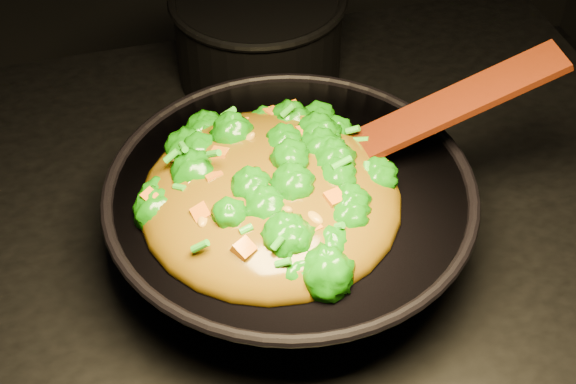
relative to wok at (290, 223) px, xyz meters
name	(u,v)px	position (x,y,z in m)	size (l,w,h in m)	color
wok	(290,223)	(0.00, 0.00, 0.00)	(0.42, 0.42, 0.12)	black
stir_fry	(270,170)	(-0.03, -0.02, 0.11)	(0.30, 0.30, 0.10)	#146807
spatula	(422,119)	(0.16, 0.01, 0.12)	(0.34, 0.05, 0.01)	#321706
back_pot	(259,36)	(0.05, 0.38, 0.01)	(0.25, 0.25, 0.14)	black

